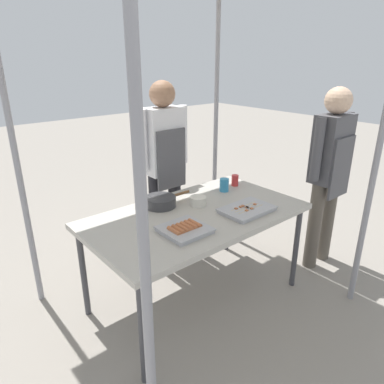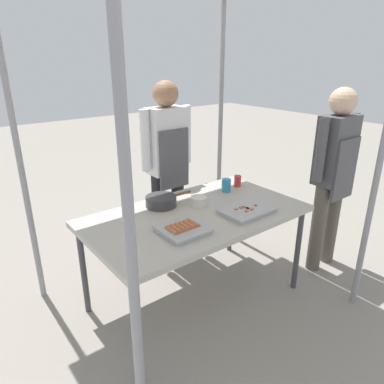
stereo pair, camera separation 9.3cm
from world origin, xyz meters
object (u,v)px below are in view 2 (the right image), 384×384
object	(u,v)px
tray_meat_skewers	(247,210)
drink_cup_by_wok	(226,185)
stall_table	(196,220)
customer_nearby	(334,167)
cooking_wok	(161,201)
drink_cup_near_edge	(238,181)
tray_grilled_sausages	(183,229)
vendor_woman	(167,157)
condiment_bowl	(199,201)

from	to	relation	value
tray_meat_skewers	drink_cup_by_wok	size ratio (longest dim) A/B	3.50
stall_table	customer_nearby	xyz separation A→B (m)	(1.23, -0.32, 0.25)
cooking_wok	drink_cup_by_wok	bearing A→B (deg)	-7.81
customer_nearby	cooking_wok	bearing A→B (deg)	156.38
drink_cup_near_edge	drink_cup_by_wok	bearing A→B (deg)	-167.97
tray_grilled_sausages	cooking_wok	bearing A→B (deg)	73.78
drink_cup_near_edge	cooking_wok	bearing A→B (deg)	176.59
drink_cup_by_wok	vendor_woman	distance (m)	0.61
drink_cup_by_wok	customer_nearby	size ratio (longest dim) A/B	0.07
cooking_wok	drink_cup_by_wok	distance (m)	0.60
cooking_wok	condiment_bowl	size ratio (longest dim) A/B	3.16
tray_grilled_sausages	drink_cup_near_edge	world-z (taller)	drink_cup_near_edge
stall_table	cooking_wok	size ratio (longest dim) A/B	4.05
condiment_bowl	customer_nearby	bearing A→B (deg)	-20.83
drink_cup_near_edge	vendor_woman	world-z (taller)	vendor_woman
tray_grilled_sausages	drink_cup_near_edge	bearing A→B (deg)	24.04
tray_grilled_sausages	condiment_bowl	bearing A→B (deg)	37.87
condiment_bowl	drink_cup_by_wok	size ratio (longest dim) A/B	1.13
tray_grilled_sausages	stall_table	bearing A→B (deg)	34.67
cooking_wok	stall_table	bearing A→B (deg)	-65.37
condiment_bowl	vendor_woman	world-z (taller)	vendor_woman
vendor_woman	customer_nearby	world-z (taller)	vendor_woman
drink_cup_by_wok	vendor_woman	world-z (taller)	vendor_woman
customer_nearby	vendor_woman	bearing A→B (deg)	132.69
drink_cup_near_edge	customer_nearby	world-z (taller)	customer_nearby
tray_meat_skewers	condiment_bowl	size ratio (longest dim) A/B	3.09
tray_meat_skewers	tray_grilled_sausages	bearing A→B (deg)	175.34
tray_grilled_sausages	tray_meat_skewers	xyz separation A→B (m)	(0.55, -0.05, -0.00)
condiment_bowl	drink_cup_by_wok	xyz separation A→B (m)	(0.37, 0.08, 0.02)
stall_table	drink_cup_near_edge	bearing A→B (deg)	19.25
drink_cup_by_wok	customer_nearby	distance (m)	0.92
tray_grilled_sausages	condiment_bowl	world-z (taller)	condiment_bowl
vendor_woman	condiment_bowl	bearing A→B (deg)	76.91
cooking_wok	drink_cup_by_wok	world-z (taller)	drink_cup_by_wok
cooking_wok	vendor_woman	xyz separation A→B (m)	(0.38, 0.46, 0.18)
condiment_bowl	drink_cup_near_edge	distance (m)	0.55
drink_cup_near_edge	customer_nearby	bearing A→B (deg)	-43.02
cooking_wok	drink_cup_near_edge	size ratio (longest dim) A/B	4.08
tray_grilled_sausages	tray_meat_skewers	distance (m)	0.55
stall_table	vendor_woman	size ratio (longest dim) A/B	0.98
tray_meat_skewers	cooking_wok	size ratio (longest dim) A/B	0.98
stall_table	condiment_bowl	size ratio (longest dim) A/B	12.78
cooking_wok	customer_nearby	world-z (taller)	customer_nearby
tray_meat_skewers	condiment_bowl	world-z (taller)	condiment_bowl
drink_cup_near_edge	drink_cup_by_wok	size ratio (longest dim) A/B	0.88
tray_meat_skewers	condiment_bowl	distance (m)	0.38
condiment_bowl	drink_cup_near_edge	xyz separation A→B (m)	(0.54, 0.12, 0.01)
stall_table	condiment_bowl	xyz separation A→B (m)	(0.11, 0.11, 0.09)
tray_meat_skewers	drink_cup_by_wok	distance (m)	0.45
cooking_wok	drink_cup_near_edge	xyz separation A→B (m)	(0.77, -0.05, 0.01)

